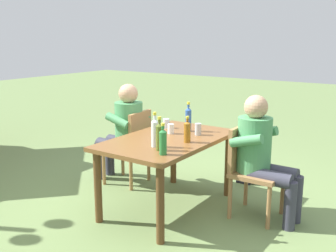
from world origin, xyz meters
TOP-DOWN VIEW (x-y plane):
  - ground_plane at (0.00, 0.00)m, footprint 24.00×24.00m
  - dining_table at (0.00, 0.00)m, footprint 1.42×0.87m
  - chair_far_right at (0.33, 0.73)m, footprint 0.48×0.48m
  - chair_near_right at (0.32, -0.73)m, footprint 0.44×0.44m
  - person_in_white_shirt at (0.32, 0.84)m, footprint 0.47×0.62m
  - person_in_plaid_shirt at (0.32, -0.84)m, footprint 0.47×0.62m
  - bottle_olive at (-0.40, -0.18)m, footprint 0.06×0.06m
  - bottle_blue at (0.36, -0.01)m, footprint 0.06×0.06m
  - bottle_green at (-0.49, -0.28)m, footprint 0.06×0.06m
  - bottle_amber at (-0.03, -0.24)m, footprint 0.06×0.06m
  - bottle_clear at (-0.33, -0.08)m, footprint 0.06×0.06m
  - cup_glass at (0.34, 0.26)m, footprint 0.07×0.07m
  - cup_steel at (0.27, -0.18)m, footprint 0.06×0.06m
  - cup_white at (0.16, 0.07)m, footprint 0.07×0.07m
  - backpack_by_near_side at (1.19, -0.37)m, footprint 0.30×0.23m

SIDE VIEW (x-z plane):
  - ground_plane at x=0.00m, z-range 0.00..0.00m
  - backpack_by_near_side at x=1.19m, z-range -0.01..0.38m
  - chair_far_right at x=0.33m, z-range 0.05..0.92m
  - chair_near_right at x=0.32m, z-range 0.05..0.92m
  - dining_table at x=0.00m, z-range 0.27..1.00m
  - person_in_white_shirt at x=0.32m, z-range 0.07..1.25m
  - person_in_plaid_shirt at x=0.32m, z-range 0.07..1.25m
  - cup_white at x=0.16m, z-range 0.73..0.83m
  - cup_glass at x=0.34m, z-range 0.73..0.83m
  - cup_steel at x=0.27m, z-range 0.73..0.85m
  - bottle_amber at x=-0.03m, z-range 0.71..0.96m
  - bottle_green at x=-0.49m, z-range 0.71..0.98m
  - bottle_olive at x=-0.40m, z-range 0.71..1.01m
  - bottle_blue at x=0.36m, z-range 0.71..1.02m
  - bottle_clear at x=-0.33m, z-range 0.71..1.03m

